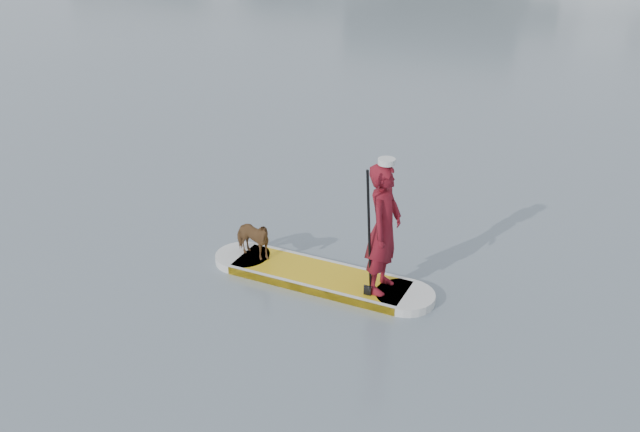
% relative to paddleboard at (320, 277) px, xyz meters
% --- Properties ---
extents(paddleboard, '(3.30, 0.83, 0.12)m').
position_rel_paddleboard_xyz_m(paddleboard, '(0.00, 0.00, 0.00)').
color(paddleboard, gold).
rests_on(paddleboard, ground).
extents(paddler, '(0.43, 0.65, 1.78)m').
position_rel_paddleboard_xyz_m(paddler, '(0.91, -0.01, 0.95)').
color(paddler, maroon).
rests_on(paddler, paddleboard).
extents(white_cap, '(0.22, 0.22, 0.07)m').
position_rel_paddleboard_xyz_m(white_cap, '(0.91, -0.01, 1.87)').
color(white_cap, silver).
rests_on(white_cap, paddler).
extents(dog, '(0.75, 0.46, 0.59)m').
position_rel_paddleboard_xyz_m(dog, '(-1.08, 0.01, 0.36)').
color(dog, brown).
rests_on(dog, paddleboard).
extents(paddle, '(0.10, 0.30, 2.00)m').
position_rel_paddleboard_xyz_m(paddle, '(0.80, -0.26, 0.74)').
color(paddle, black).
rests_on(paddle, ground).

